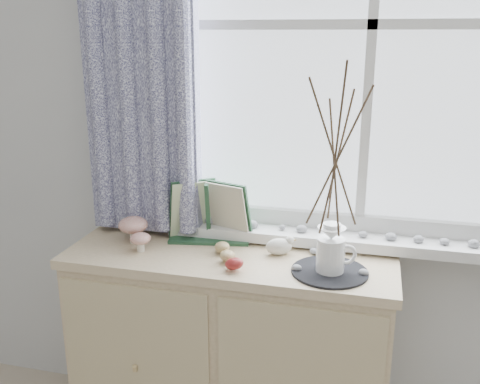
% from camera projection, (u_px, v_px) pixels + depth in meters
% --- Properties ---
extents(sideboard, '(1.20, 0.45, 0.85)m').
position_uv_depth(sideboard, '(230.00, 354.00, 2.07)').
color(sideboard, beige).
rests_on(sideboard, ground).
extents(botanical_book, '(0.37, 0.19, 0.25)m').
position_uv_depth(botanical_book, '(207.00, 213.00, 2.00)').
color(botanical_book, '#20442B').
rests_on(botanical_book, sideboard).
extents(toadstool_cluster, '(0.15, 0.16, 0.10)m').
position_uv_depth(toadstool_cluster, '(135.00, 229.00, 2.01)').
color(toadstool_cluster, white).
rests_on(toadstool_cluster, sideboard).
extents(wooden_eggs, '(0.13, 0.17, 0.07)m').
position_uv_depth(wooden_eggs, '(228.00, 255.00, 1.87)').
color(wooden_eggs, tan).
rests_on(wooden_eggs, sideboard).
extents(songbird_figurine, '(0.14, 0.10, 0.07)m').
position_uv_depth(songbird_figurine, '(279.00, 246.00, 1.93)').
color(songbird_figurine, silver).
rests_on(songbird_figurine, sideboard).
extents(crocheted_doily, '(0.26, 0.26, 0.01)m').
position_uv_depth(crocheted_doily, '(330.00, 272.00, 1.79)').
color(crocheted_doily, black).
rests_on(crocheted_doily, sideboard).
extents(twig_pitcher, '(0.33, 0.33, 0.71)m').
position_uv_depth(twig_pitcher, '(336.00, 154.00, 1.67)').
color(twig_pitcher, white).
rests_on(twig_pitcher, crocheted_doily).
extents(sideboard_pebbles, '(0.33, 0.23, 0.02)m').
position_uv_depth(sideboard_pebbles, '(313.00, 258.00, 1.88)').
color(sideboard_pebbles, gray).
rests_on(sideboard_pebbles, sideboard).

